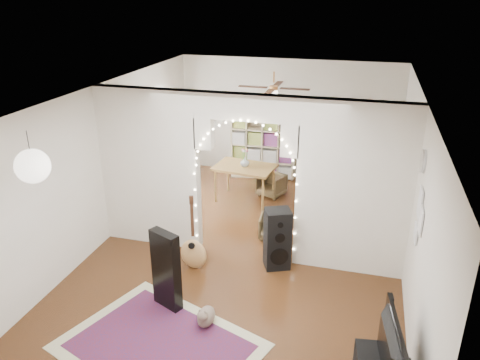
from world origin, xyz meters
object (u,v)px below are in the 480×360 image
(bookcase, at_px, (263,145))
(dining_chair_left, at_px, (273,227))
(dining_table, at_px, (245,170))
(dining_chair_right, at_px, (271,185))
(acoustic_guitar, at_px, (193,242))
(floor_speaker, at_px, (277,239))

(bookcase, distance_m, dining_chair_left, 3.02)
(bookcase, bearing_deg, dining_table, -102.84)
(dining_chair_left, height_order, dining_chair_right, dining_chair_right)
(acoustic_guitar, xyz_separation_m, dining_chair_left, (1.00, 1.30, -0.25))
(dining_chair_right, bearing_deg, bookcase, 132.44)
(acoustic_guitar, height_order, dining_chair_right, acoustic_guitar)
(floor_speaker, xyz_separation_m, bookcase, (-1.08, 3.75, 0.27))
(bookcase, relative_size, dining_table, 1.18)
(floor_speaker, height_order, dining_chair_right, floor_speaker)
(acoustic_guitar, distance_m, floor_speaker, 1.32)
(acoustic_guitar, height_order, floor_speaker, acoustic_guitar)
(dining_chair_left, distance_m, dining_chair_right, 1.83)
(acoustic_guitar, height_order, bookcase, bookcase)
(bookcase, bearing_deg, dining_chair_left, -84.22)
(dining_chair_left, bearing_deg, dining_table, 118.07)
(floor_speaker, bearing_deg, acoustic_guitar, 173.82)
(dining_table, bearing_deg, floor_speaker, -56.16)
(acoustic_guitar, distance_m, bookcase, 4.17)
(floor_speaker, relative_size, bookcase, 0.65)
(floor_speaker, relative_size, dining_chair_left, 2.14)
(acoustic_guitar, bearing_deg, dining_chair_right, 58.57)
(dining_table, xyz_separation_m, dining_chair_left, (0.89, -1.40, -0.47))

